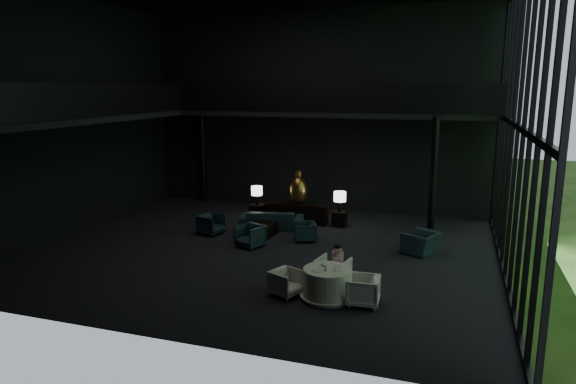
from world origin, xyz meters
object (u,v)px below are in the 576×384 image
(side_table_right, at_px, (339,219))
(dining_table, at_px, (327,286))
(bronze_urn, at_px, (298,189))
(child, at_px, (338,256))
(table_lamp_left, at_px, (257,191))
(table_lamp_right, at_px, (340,197))
(lounge_armchair_west, at_px, (211,224))
(lounge_armchair_south, at_px, (250,235))
(side_table_left, at_px, (258,212))
(window_armchair, at_px, (421,240))
(dining_chair_north, at_px, (333,270))
(dining_chair_east, at_px, (363,290))
(dining_chair_west, at_px, (286,283))
(lounge_armchair_east, at_px, (305,232))
(sofa, at_px, (272,215))
(console, at_px, (297,213))
(coffee_table, at_px, (261,229))

(side_table_right, distance_m, dining_table, 6.60)
(bronze_urn, bearing_deg, child, -63.76)
(table_lamp_left, height_order, child, table_lamp_left)
(table_lamp_right, distance_m, lounge_armchair_west, 4.69)
(table_lamp_left, height_order, lounge_armchair_south, table_lamp_left)
(side_table_left, xyz_separation_m, window_armchair, (6.25, -2.31, 0.14))
(dining_chair_north, relative_size, dining_chair_east, 1.10)
(window_armchair, relative_size, dining_chair_west, 1.62)
(table_lamp_left, distance_m, dining_chair_north, 7.03)
(bronze_urn, bearing_deg, lounge_armchair_south, -99.29)
(dining_chair_west, bearing_deg, lounge_armchair_west, 67.22)
(table_lamp_left, height_order, lounge_armchair_east, table_lamp_left)
(window_armchair, relative_size, dining_chair_north, 1.23)
(side_table_left, xyz_separation_m, sofa, (0.95, -1.06, 0.19))
(table_lamp_left, relative_size, lounge_armchair_west, 0.94)
(sofa, bearing_deg, dining_chair_west, 100.88)
(sofa, height_order, dining_chair_west, sofa)
(lounge_armchair_west, bearing_deg, side_table_right, -45.65)
(console, relative_size, coffee_table, 2.46)
(window_armchair, bearing_deg, sofa, -79.24)
(bronze_urn, relative_size, dining_chair_north, 1.52)
(table_lamp_left, distance_m, dining_chair_west, 7.38)
(side_table_right, xyz_separation_m, lounge_armchair_west, (-3.97, -2.41, 0.10))
(side_table_right, height_order, dining_chair_east, dining_chair_east)
(lounge_armchair_south, relative_size, dining_chair_east, 1.06)
(console, relative_size, window_armchair, 2.29)
(table_lamp_left, bearing_deg, lounge_armchair_east, -39.69)
(dining_table, height_order, dining_chair_north, dining_chair_north)
(console, xyz_separation_m, dining_table, (2.75, -6.47, -0.03))
(sofa, xyz_separation_m, dining_chair_east, (4.26, -5.51, -0.12))
(console, bearing_deg, coffee_table, -110.04)
(console, distance_m, sofa, 1.23)
(child, bearing_deg, side_table_right, -78.03)
(window_armchair, xyz_separation_m, coffee_table, (-5.36, 0.34, -0.23))
(console, bearing_deg, window_armchair, -26.22)
(bronze_urn, relative_size, sofa, 0.50)
(bronze_urn, bearing_deg, side_table_right, -2.95)
(lounge_armchair_east, relative_size, dining_chair_east, 0.85)
(lounge_armchair_south, relative_size, dining_chair_west, 1.28)
(dining_chair_north, bearing_deg, lounge_armchair_east, -52.25)
(side_table_left, relative_size, sofa, 0.24)
(dining_table, relative_size, dining_chair_east, 1.81)
(dining_chair_west, relative_size, child, 0.94)
(side_table_right, height_order, table_lamp_right, table_lamp_right)
(sofa, xyz_separation_m, dining_chair_west, (2.39, -5.53, -0.18))
(table_lamp_left, distance_m, lounge_armchair_west, 2.57)
(lounge_armchair_west, height_order, child, child)
(dining_chair_north, height_order, dining_chair_east, dining_chair_north)
(sofa, distance_m, window_armchair, 5.44)
(lounge_armchair_south, height_order, window_armchair, window_armchair)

